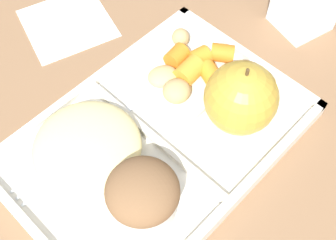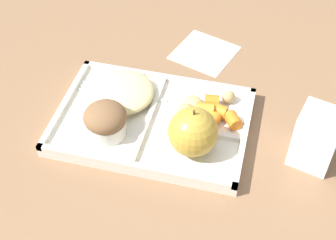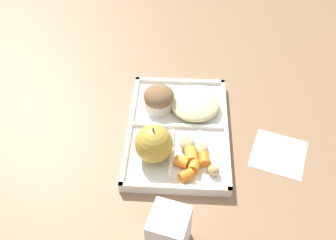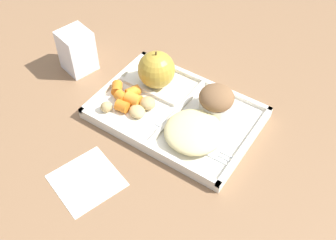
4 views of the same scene
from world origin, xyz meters
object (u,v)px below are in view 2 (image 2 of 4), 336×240
(green_apple, at_px, (193,132))
(plastic_fork, at_px, (115,92))
(lunch_tray, at_px, (153,123))
(milk_carton, at_px, (316,138))
(bran_muffin, at_px, (106,120))

(green_apple, xyz_separation_m, plastic_fork, (0.16, -0.10, -0.04))
(lunch_tray, relative_size, plastic_fork, 1.98)
(lunch_tray, xyz_separation_m, plastic_fork, (0.08, -0.05, 0.01))
(green_apple, relative_size, plastic_fork, 0.53)
(milk_carton, bearing_deg, lunch_tray, 13.08)
(green_apple, distance_m, milk_carton, 0.19)
(lunch_tray, height_order, milk_carton, milk_carton)
(plastic_fork, height_order, milk_carton, milk_carton)
(plastic_fork, xyz_separation_m, milk_carton, (-0.35, 0.06, 0.03))
(lunch_tray, height_order, green_apple, green_apple)
(milk_carton, bearing_deg, plastic_fork, 5.29)
(lunch_tray, distance_m, plastic_fork, 0.10)
(lunch_tray, relative_size, green_apple, 3.74)
(green_apple, height_order, bran_muffin, green_apple)
(plastic_fork, bearing_deg, milk_carton, 170.88)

